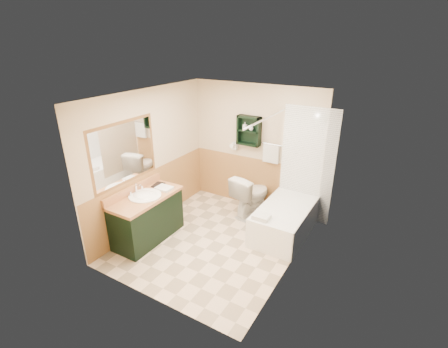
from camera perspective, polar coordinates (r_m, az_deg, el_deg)
floor at (r=5.55m, az=-1.79°, el=-11.66°), size 3.00×3.00×0.00m
back_wall at (r=6.21m, az=5.59°, el=4.58°), size 2.60×0.04×2.40m
left_wall at (r=5.73m, az=-13.18°, el=2.46°), size 0.04×3.00×2.40m
right_wall at (r=4.46m, az=12.56°, el=-3.60°), size 0.04×3.00×2.40m
ceiling at (r=4.62m, az=-2.17°, el=13.85°), size 2.60×3.00×0.04m
wainscot_left at (r=5.99m, az=-12.34°, el=-3.88°), size 2.98×2.98×1.00m
wainscot_back at (r=6.44m, az=5.22°, el=-1.42°), size 2.58×2.58×1.00m
mirror_frame at (r=5.24m, az=-17.15°, el=3.57°), size 1.30×1.30×1.00m
mirror_glass at (r=5.24m, az=-17.11°, el=3.57°), size 1.20×1.20×0.90m
tile_right at (r=5.18m, az=14.69°, el=-1.73°), size 1.50×1.50×2.10m
tile_back at (r=5.89m, az=14.38°, el=1.35°), size 0.95×0.95×2.10m
tile_accent at (r=4.90m, az=15.57°, el=7.35°), size 1.50×1.50×0.10m
wall_shelf at (r=6.05m, az=4.38°, el=7.59°), size 0.45×0.15×0.55m
hair_dryer at (r=6.31m, az=1.94°, el=4.96°), size 0.10×0.24×0.18m
towel_bar at (r=5.97m, az=8.40°, el=5.19°), size 0.40×0.06×0.40m
curtain_rod at (r=5.11m, az=7.62°, el=9.77°), size 0.03×1.60×0.03m
shower_curtain at (r=5.52m, az=7.89°, el=1.49°), size 1.05×1.05×1.70m
vanity at (r=5.56m, az=-13.33°, el=-7.44°), size 0.59×1.25×0.79m
bathtub at (r=5.72m, az=10.78°, el=-7.81°), size 0.78×1.50×0.52m
toilet at (r=6.13m, az=4.80°, el=-3.71°), size 0.64×0.91×0.81m
counter_towel at (r=5.53m, az=-10.48°, el=-2.47°), size 0.27×0.21×0.04m
vanity_book at (r=5.69m, az=-12.27°, el=-0.86°), size 0.17×0.05×0.22m
tub_towel at (r=5.15m, az=6.60°, el=-7.46°), size 0.26×0.21×0.07m
soap_bottle_a at (r=6.07m, az=3.70°, el=8.11°), size 0.07×0.14×0.06m
soap_bottle_b at (r=6.01m, az=4.79°, el=8.07°), size 0.13×0.14×0.09m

